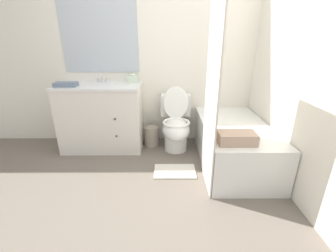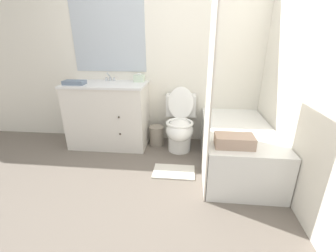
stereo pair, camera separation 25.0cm
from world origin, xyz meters
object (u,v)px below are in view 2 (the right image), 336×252
at_px(toilet, 180,125).
at_px(bath_mat, 174,172).
at_px(bathtub, 236,146).
at_px(wastebasket, 157,135).
at_px(tissue_box, 139,78).
at_px(sink_faucet, 110,78).
at_px(bath_towel_folded, 234,141).
at_px(vanity_cabinet, 109,114).
at_px(hand_towel_folded, 74,82).

bearing_deg(toilet, bath_mat, -92.99).
bearing_deg(bathtub, bath_mat, -161.78).
relative_size(wastebasket, tissue_box, 2.01).
bearing_deg(toilet, sink_faucet, 166.52).
bearing_deg(wastebasket, bath_towel_folded, -47.86).
bearing_deg(wastebasket, vanity_cabinet, -175.96).
bearing_deg(sink_faucet, tissue_box, -2.87).
xyz_separation_m(vanity_cabinet, wastebasket, (0.66, 0.05, -0.31)).
distance_m(tissue_box, bath_mat, 1.36).
bearing_deg(sink_faucet, vanity_cabinet, -90.00).
distance_m(toilet, bath_mat, 0.70).
xyz_separation_m(wastebasket, bath_towel_folded, (0.89, -0.98, 0.42)).
height_order(tissue_box, hand_towel_folded, tissue_box).
relative_size(sink_faucet, toilet, 0.17).
distance_m(sink_faucet, bath_mat, 1.58).
height_order(bathtub, hand_towel_folded, hand_towel_folded).
bearing_deg(vanity_cabinet, bathtub, -14.32).
distance_m(sink_faucet, toilet, 1.18).
height_order(toilet, bath_towel_folded, toilet).
distance_m(vanity_cabinet, toilet, 1.01).
xyz_separation_m(bathtub, tissue_box, (-1.27, 0.59, 0.68)).
height_order(toilet, bath_mat, toilet).
distance_m(sink_faucet, bath_towel_folded, 1.95).
bearing_deg(sink_faucet, bath_mat, -41.16).
height_order(sink_faucet, bath_towel_folded, sink_faucet).
bearing_deg(vanity_cabinet, bath_mat, -34.56).
bearing_deg(tissue_box, vanity_cabinet, -159.35).
bearing_deg(vanity_cabinet, sink_faucet, 90.00).
xyz_separation_m(sink_faucet, hand_towel_folded, (-0.37, -0.31, -0.01)).
relative_size(vanity_cabinet, wastebasket, 3.94).
xyz_separation_m(wastebasket, hand_towel_folded, (-1.03, -0.17, 0.78)).
height_order(vanity_cabinet, bath_towel_folded, vanity_cabinet).
height_order(wastebasket, bath_mat, wastebasket).
relative_size(bathtub, wastebasket, 5.16).
distance_m(toilet, tissue_box, 0.86).
relative_size(sink_faucet, tissue_box, 1.04).
bearing_deg(toilet, wastebasket, 162.44).
relative_size(sink_faucet, hand_towel_folded, 0.53).
xyz_separation_m(vanity_cabinet, hand_towel_folded, (-0.37, -0.13, 0.46)).
bearing_deg(tissue_box, bath_towel_folded, -44.05).
bearing_deg(bathtub, wastebasket, 155.02).
bearing_deg(bathtub, bath_towel_folded, -105.43).
relative_size(wastebasket, bath_towel_folded, 0.77).
height_order(bathtub, bath_towel_folded, bath_towel_folded).
bearing_deg(toilet, vanity_cabinet, 176.55).
height_order(wastebasket, bath_towel_folded, bath_towel_folded).
bearing_deg(sink_faucet, toilet, -13.48).
bearing_deg(hand_towel_folded, toilet, 2.82).
height_order(vanity_cabinet, bath_mat, vanity_cabinet).
distance_m(sink_faucet, tissue_box, 0.42).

